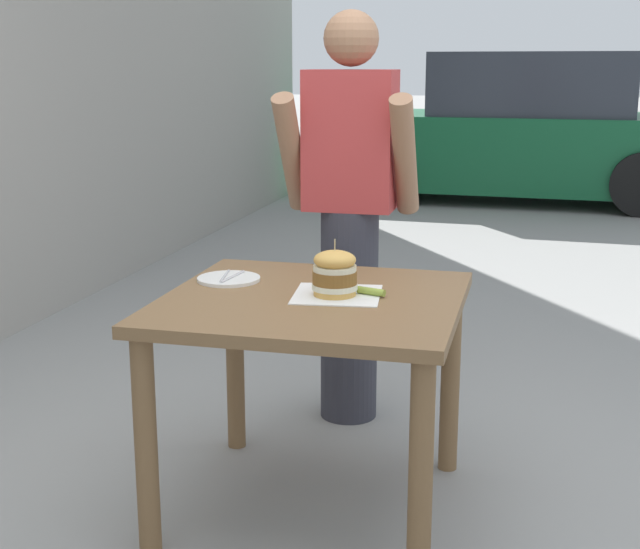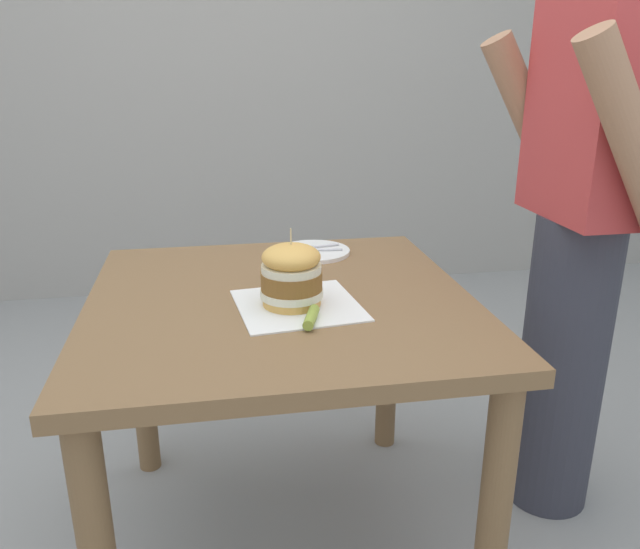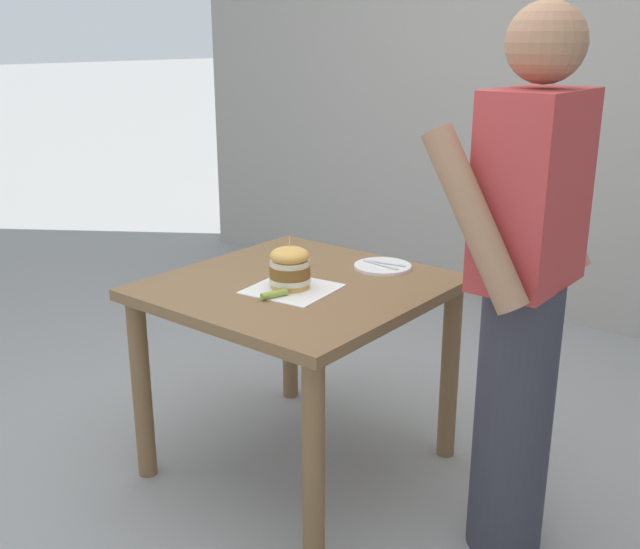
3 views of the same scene
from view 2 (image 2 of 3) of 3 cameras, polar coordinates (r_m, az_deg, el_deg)
The scene contains 7 objects.
ground_plane at distance 1.94m, azimuth -3.16°, elevation -22.98°, with size 80.00×80.00×0.00m, color gray.
patio_table at distance 1.59m, azimuth -3.56°, elevation -6.13°, with size 0.95×0.94×0.75m.
serving_paper at distance 1.48m, azimuth -2.02°, elevation -2.82°, with size 0.28×0.28×0.00m, color white.
sandwich at distance 1.46m, azimuth -2.63°, elevation -0.01°, with size 0.15×0.15×0.19m.
pickle_spear at distance 1.38m, azimuth -0.80°, elevation -3.93°, with size 0.02×0.02×0.10m, color #8EA83D.
side_plate_with_forks at distance 1.88m, azimuth -0.62°, elevation 2.12°, with size 0.22×0.22×0.02m.
diner_across_table at distance 1.83m, azimuth 22.76°, elevation 4.46°, with size 0.55×0.35×1.69m.
Camera 2 is at (1.43, -0.15, 1.30)m, focal length 35.00 mm.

